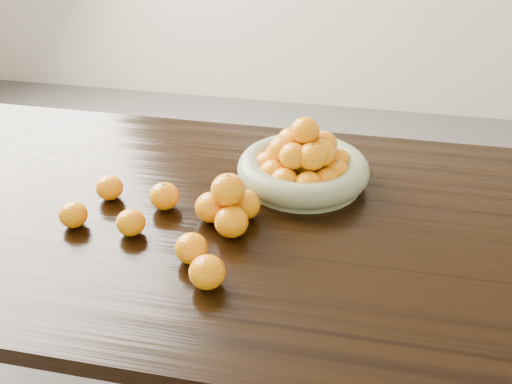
% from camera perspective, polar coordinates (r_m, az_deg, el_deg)
% --- Properties ---
extents(dining_table, '(2.00, 1.00, 0.75)m').
position_cam_1_polar(dining_table, '(1.42, -0.80, -5.33)').
color(dining_table, black).
rests_on(dining_table, ground).
extents(fruit_bowl, '(0.34, 0.34, 0.18)m').
position_cam_1_polar(fruit_bowl, '(1.48, 4.77, 2.75)').
color(fruit_bowl, gray).
rests_on(fruit_bowl, dining_table).
extents(orange_pyramid, '(0.15, 0.15, 0.13)m').
position_cam_1_polar(orange_pyramid, '(1.31, -2.73, -1.35)').
color(orange_pyramid, orange).
rests_on(orange_pyramid, dining_table).
extents(loose_orange_0, '(0.07, 0.07, 0.07)m').
position_cam_1_polar(loose_orange_0, '(1.39, -9.15, -0.41)').
color(loose_orange_0, orange).
rests_on(loose_orange_0, dining_table).
extents(loose_orange_1, '(0.07, 0.07, 0.06)m').
position_cam_1_polar(loose_orange_1, '(1.32, -12.42, -3.00)').
color(loose_orange_1, orange).
rests_on(loose_orange_1, dining_table).
extents(loose_orange_2, '(0.07, 0.07, 0.07)m').
position_cam_1_polar(loose_orange_2, '(1.14, -4.90, -7.98)').
color(loose_orange_2, orange).
rests_on(loose_orange_2, dining_table).
extents(loose_orange_3, '(0.07, 0.07, 0.06)m').
position_cam_1_polar(loose_orange_3, '(1.46, -14.45, 0.42)').
color(loose_orange_3, orange).
rests_on(loose_orange_3, dining_table).
extents(loose_orange_4, '(0.07, 0.07, 0.06)m').
position_cam_1_polar(loose_orange_4, '(1.38, -17.82, -2.17)').
color(loose_orange_4, orange).
rests_on(loose_orange_4, dining_table).
extents(loose_orange_5, '(0.07, 0.07, 0.07)m').
position_cam_1_polar(loose_orange_5, '(1.21, -6.48, -5.61)').
color(loose_orange_5, orange).
rests_on(loose_orange_5, dining_table).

